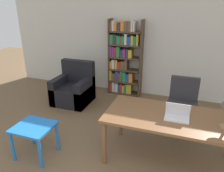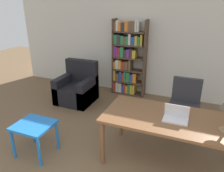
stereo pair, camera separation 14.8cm
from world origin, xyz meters
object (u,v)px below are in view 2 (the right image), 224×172
(armchair, at_px, (77,89))
(office_chair, at_px, (184,108))
(side_table_blue, at_px, (34,129))
(laptop, at_px, (176,117))
(desk, at_px, (170,123))
(bookshelf, at_px, (127,59))

(armchair, bearing_deg, office_chair, -7.21)
(office_chair, bearing_deg, side_table_blue, -141.70)
(laptop, height_order, armchair, laptop)
(side_table_blue, relative_size, armchair, 0.59)
(laptop, bearing_deg, desk, 155.33)
(armchair, xyz_separation_m, bookshelf, (0.92, 0.88, 0.59))
(bookshelf, bearing_deg, laptop, -57.24)
(laptop, xyz_separation_m, armchair, (-2.36, 1.36, -0.48))
(desk, distance_m, side_table_blue, 1.99)
(laptop, distance_m, office_chair, 1.12)
(office_chair, height_order, armchair, office_chair)
(side_table_blue, xyz_separation_m, bookshelf, (0.53, 2.77, 0.46))
(office_chair, distance_m, side_table_blue, 2.57)
(laptop, height_order, bookshelf, bookshelf)
(office_chair, bearing_deg, laptop, -92.85)
(bookshelf, bearing_deg, desk, -58.18)
(side_table_blue, distance_m, bookshelf, 2.86)
(armchair, height_order, bookshelf, bookshelf)
(desk, height_order, bookshelf, bookshelf)
(office_chair, bearing_deg, bookshelf, 141.59)
(laptop, bearing_deg, bookshelf, 122.76)
(desk, xyz_separation_m, side_table_blue, (-1.89, -0.57, -0.22))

